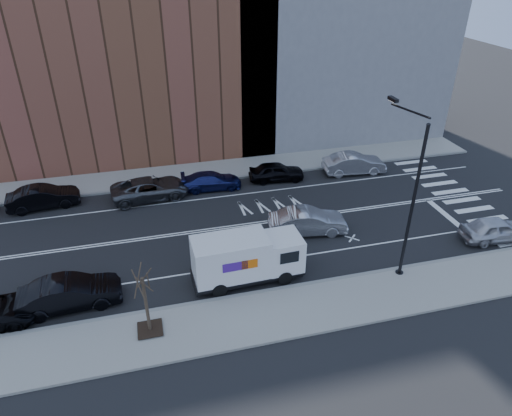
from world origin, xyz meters
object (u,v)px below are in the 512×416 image
fedex_van (246,258)px  far_parked_b (43,197)px  near_parked_front (496,229)px  driving_sedan (308,222)px

fedex_van → far_parked_b: size_ratio=1.28×
far_parked_b → near_parked_front: bearing=-119.0°
driving_sedan → near_parked_front: (11.25, -3.78, -0.06)m
fedex_van → near_parked_front: size_ratio=1.38×
far_parked_b → fedex_van: bearing=-140.3°
fedex_van → far_parked_b: 16.74m
far_parked_b → driving_sedan: bearing=-121.4°
fedex_van → far_parked_b: fedex_van is taller
fedex_van → driving_sedan: 6.21m
fedex_van → far_parked_b: (-12.09, 11.56, -0.68)m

